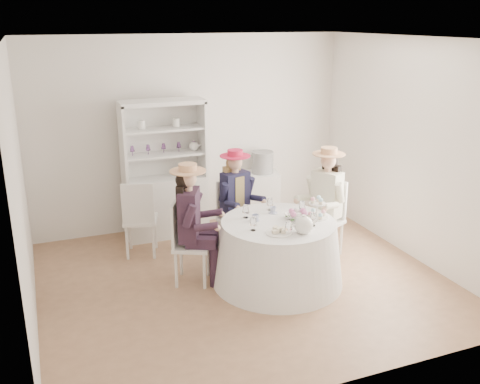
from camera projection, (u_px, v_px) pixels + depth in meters
name	position (u px, v px, depth m)	size (l,w,h in m)	color
ground	(243.00, 280.00, 6.19)	(4.50, 4.50, 0.00)	#8E6547
ceiling	(244.00, 39.00, 5.35)	(4.50, 4.50, 0.00)	white
wall_back	(191.00, 133.00, 7.54)	(4.50, 4.50, 0.00)	silver
wall_front	(342.00, 235.00, 4.00)	(4.50, 4.50, 0.00)	silver
wall_left	(20.00, 192.00, 4.99)	(4.50, 4.50, 0.00)	silver
wall_right	(413.00, 150.00, 6.56)	(4.50, 4.50, 0.00)	silver
tea_table	(278.00, 252.00, 6.06)	(1.49, 1.49, 0.74)	white
hutch	(165.00, 189.00, 7.32)	(1.22, 0.70, 1.88)	silver
side_table	(262.00, 196.00, 7.98)	(0.47, 0.47, 0.73)	silver
hatbox	(262.00, 162.00, 7.81)	(0.32, 0.32, 0.32)	black
guest_left	(191.00, 217.00, 5.93)	(0.59, 0.54, 1.41)	silver
guest_mid	(236.00, 195.00, 6.74)	(0.51, 0.54, 1.35)	silver
guest_right	(326.00, 196.00, 6.63)	(0.59, 0.54, 1.41)	silver
spare_chair	(140.00, 217.00, 6.67)	(0.51, 0.51, 1.00)	silver
teacup_a	(255.00, 218.00, 5.96)	(0.08, 0.08, 0.06)	white
teacup_b	(273.00, 210.00, 6.19)	(0.07, 0.07, 0.07)	white
teacup_c	(297.00, 212.00, 6.14)	(0.08, 0.08, 0.06)	white
flower_bowl	(295.00, 217.00, 6.01)	(0.22, 0.22, 0.06)	white
flower_arrangement	(297.00, 214.00, 5.93)	(0.17, 0.18, 0.07)	pink
table_teapot	(304.00, 225.00, 5.61)	(0.28, 0.20, 0.21)	white
sandwich_plate	(279.00, 232.00, 5.62)	(0.28, 0.28, 0.06)	white
cupcake_stand	(317.00, 210.00, 6.04)	(0.26, 0.26, 0.24)	white
stemware_set	(279.00, 215.00, 5.92)	(0.80, 0.84, 0.15)	white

